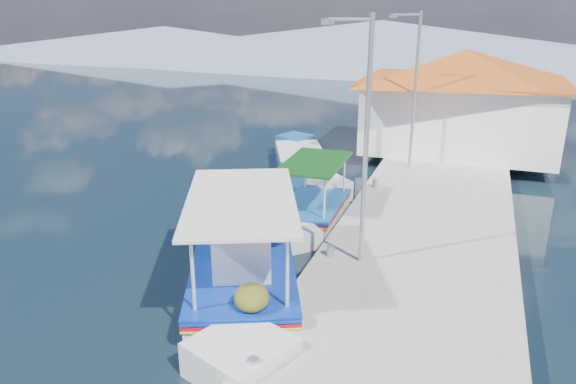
% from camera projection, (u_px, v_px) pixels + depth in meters
% --- Properties ---
extents(ground, '(160.00, 160.00, 0.00)m').
position_uv_depth(ground, '(163.00, 284.00, 13.47)').
color(ground, black).
rests_on(ground, ground).
extents(quay, '(5.00, 44.00, 0.50)m').
position_uv_depth(quay, '(428.00, 220.00, 16.83)').
color(quay, '#A8A59D').
rests_on(quay, ground).
extents(bollards, '(0.20, 17.20, 0.30)m').
position_uv_depth(bollards, '(358.00, 209.00, 16.70)').
color(bollards, '#A5A8AD').
rests_on(bollards, quay).
extents(main_caique, '(4.57, 7.69, 2.76)m').
position_uv_depth(main_caique, '(246.00, 274.00, 12.87)').
color(main_caique, silver).
rests_on(main_caique, ground).
extents(caique_green_canopy, '(1.89, 5.93, 2.22)m').
position_uv_depth(caique_green_canopy, '(315.00, 210.00, 17.49)').
color(caique_green_canopy, silver).
rests_on(caique_green_canopy, ground).
extents(caique_blue_hull, '(3.61, 5.91, 1.15)m').
position_uv_depth(caique_blue_hull, '(301.00, 160.00, 23.31)').
color(caique_blue_hull, '#174D8E').
rests_on(caique_blue_hull, ground).
extents(harbor_building, '(10.49, 10.49, 4.40)m').
position_uv_depth(harbor_building, '(461.00, 98.00, 23.91)').
color(harbor_building, white).
rests_on(harbor_building, quay).
extents(lamp_post_near, '(1.21, 0.14, 6.00)m').
position_uv_depth(lamp_post_near, '(363.00, 131.00, 12.54)').
color(lamp_post_near, '#A5A8AD').
rests_on(lamp_post_near, quay).
extents(lamp_post_far, '(1.21, 0.14, 6.00)m').
position_uv_depth(lamp_post_far, '(413.00, 83.00, 20.54)').
color(lamp_post_far, '#A5A8AD').
rests_on(lamp_post_far, quay).
extents(mountain_ridge, '(171.40, 96.00, 5.50)m').
position_uv_depth(mountain_ridge, '(482.00, 50.00, 60.48)').
color(mountain_ridge, slate).
rests_on(mountain_ridge, ground).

